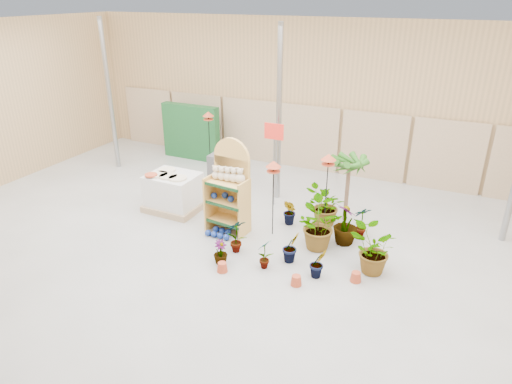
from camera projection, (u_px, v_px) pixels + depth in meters
room at (231, 146)px, 9.40m from camera, size 15.20×12.10×4.70m
display_shelf at (230, 189)px, 10.39m from camera, size 0.97×0.67×2.20m
teddy_bears at (229, 175)px, 10.13m from camera, size 0.82×0.23×0.36m
gazing_balls_shelf at (228, 197)px, 10.34m from camera, size 0.81×0.28×0.15m
gazing_balls_floor at (219, 233)px, 10.42m from camera, size 0.63×0.39×0.15m
pallet_stack at (173, 192)px, 11.55m from camera, size 1.35×1.13×0.99m
charcoal_planters at (219, 172)px, 12.80m from camera, size 0.50×0.50×1.00m
trellis_stock at (191, 132)px, 14.96m from camera, size 2.00×0.30×1.80m
offer_sign at (274, 148)px, 11.34m from camera, size 0.50×0.08×2.20m
bird_table_front at (274, 167)px, 9.87m from camera, size 0.34×0.34×1.80m
bird_table_right at (328, 160)px, 10.05m from camera, size 0.34×0.34×1.87m
bird_table_back at (208, 116)px, 13.48m from camera, size 0.34×0.34×1.89m
palm at (350, 163)px, 10.62m from camera, size 0.70×0.70×1.74m
potted_plant_0 at (236, 235)px, 9.68m from camera, size 0.48×0.50×0.79m
potted_plant_1 at (291, 247)px, 9.36m from camera, size 0.46×0.48×0.68m
potted_plant_2 at (316, 225)px, 9.77m from camera, size 1.27×1.22×1.09m
potted_plant_3 at (345, 224)px, 9.98m from camera, size 0.74×0.74×0.95m
potted_plant_4 at (362, 221)px, 10.28m from camera, size 0.49×0.47×0.77m
potted_plant_5 at (290, 212)px, 10.83m from camera, size 0.47×0.47×0.67m
potted_plant_6 at (325, 206)px, 10.73m from camera, size 0.96×1.05×1.00m
potted_plant_7 at (220, 252)px, 9.31m from camera, size 0.33×0.33×0.51m
potted_plant_8 at (265, 253)px, 9.14m from camera, size 0.32×0.40×0.66m
potted_plant_9 at (318, 263)px, 8.85m from camera, size 0.43×0.43×0.61m
potted_plant_10 at (372, 251)px, 8.91m from camera, size 1.03×0.94×0.98m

